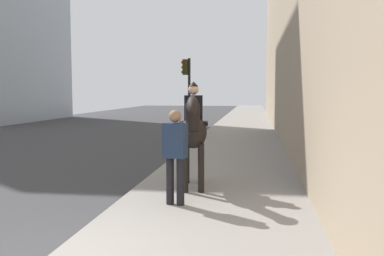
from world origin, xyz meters
TOP-DOWN VIEW (x-y plane):
  - mounted_horse_near at (4.13, -1.25)m, footprint 2.15×0.74m
  - pedestrian_greeting at (2.78, -1.12)m, footprint 0.33×0.44m
  - traffic_light_near_curb at (14.80, 0.58)m, footprint 0.20×0.44m

SIDE VIEW (x-z plane):
  - pedestrian_greeting at x=2.78m, z-range 0.25..1.95m
  - mounted_horse_near at x=4.13m, z-range 0.22..2.46m
  - traffic_light_near_curb at x=14.80m, z-range 0.63..4.30m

